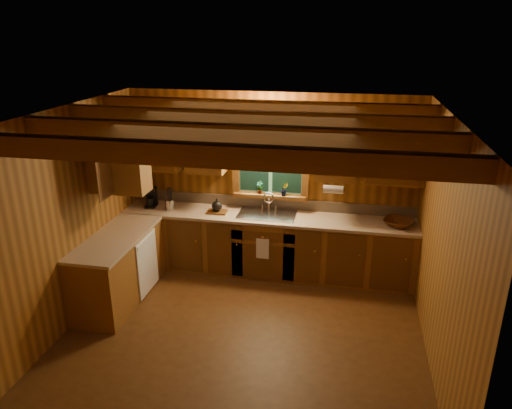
{
  "coord_description": "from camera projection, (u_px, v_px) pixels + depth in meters",
  "views": [
    {
      "loc": [
        1.09,
        -4.68,
        3.42
      ],
      "look_at": [
        0.0,
        0.8,
        1.35
      ],
      "focal_mm": 33.55,
      "sensor_mm": 36.0,
      "label": 1
    }
  ],
  "objects": [
    {
      "name": "wicker_basket",
      "position": [
        398.0,
        223.0,
        6.46
      ],
      "size": [
        0.5,
        0.5,
        0.09
      ],
      "primitive_type": "imported",
      "rotation": [
        0.0,
        0.0,
        -0.38
      ],
      "color": "#48230C",
      "rests_on": "countertop"
    },
    {
      "name": "paper_towel_roll",
      "position": [
        333.0,
        189.0,
        6.46
      ],
      "size": [
        0.27,
        0.11,
        0.11
      ],
      "primitive_type": "cylinder",
      "rotation": [
        0.0,
        1.57,
        0.0
      ],
      "color": "white",
      "rests_on": "upper_cabinets"
    },
    {
      "name": "sink",
      "position": [
        267.0,
        218.0,
        6.87
      ],
      "size": [
        0.82,
        0.48,
        0.43
      ],
      "color": "silver",
      "rests_on": "countertop"
    },
    {
      "name": "window",
      "position": [
        270.0,
        168.0,
        6.88
      ],
      "size": [
        1.12,
        0.08,
        1.0
      ],
      "color": "brown",
      "rests_on": "room"
    },
    {
      "name": "dishwasher_panel",
      "position": [
        147.0,
        264.0,
        6.44
      ],
      "size": [
        0.02,
        0.6,
        0.8
      ],
      "primitive_type": "cube",
      "color": "white",
      "rests_on": "base_cabinets"
    },
    {
      "name": "utensil_crock",
      "position": [
        170.0,
        204.0,
        7.03
      ],
      "size": [
        0.12,
        0.12,
        0.35
      ],
      "rotation": [
        0.0,
        0.0,
        -0.13
      ],
      "color": "silver",
      "rests_on": "countertop"
    },
    {
      "name": "backsplash",
      "position": [
        270.0,
        203.0,
        7.09
      ],
      "size": [
        4.2,
        0.02,
        0.16
      ],
      "primitive_type": "cube",
      "color": "tan",
      "rests_on": "room"
    },
    {
      "name": "wall_sconce",
      "position": [
        270.0,
        125.0,
        6.55
      ],
      "size": [
        0.45,
        0.21,
        0.17
      ],
      "color": "black",
      "rests_on": "room"
    },
    {
      "name": "dish_towel",
      "position": [
        263.0,
        249.0,
        6.68
      ],
      "size": [
        0.18,
        0.01,
        0.3
      ],
      "primitive_type": "cube",
      "color": "white",
      "rests_on": "base_cabinets"
    },
    {
      "name": "countertop",
      "position": [
        229.0,
        222.0,
        6.66
      ],
      "size": [
        4.2,
        2.24,
        0.04
      ],
      "color": "tan",
      "rests_on": "base_cabinets"
    },
    {
      "name": "potted_plant_left",
      "position": [
        260.0,
        187.0,
        6.96
      ],
      "size": [
        0.11,
        0.09,
        0.19
      ],
      "primitive_type": "imported",
      "rotation": [
        0.0,
        0.0,
        -0.24
      ],
      "color": "#563212",
      "rests_on": "window_sill"
    },
    {
      "name": "upper_cabinets",
      "position": [
        224.0,
        152.0,
        6.47
      ],
      "size": [
        4.19,
        1.77,
        0.78
      ],
      "color": "brown",
      "rests_on": "room"
    },
    {
      "name": "window_sill",
      "position": [
        270.0,
        195.0,
        6.98
      ],
      "size": [
        1.06,
        0.14,
        0.04
      ],
      "primitive_type": "cube",
      "color": "brown",
      "rests_on": "room"
    },
    {
      "name": "ceiling_beams",
      "position": [
        241.0,
        126.0,
        4.83
      ],
      "size": [
        4.2,
        2.54,
        0.18
      ],
      "color": "brown",
      "rests_on": "room"
    },
    {
      "name": "base_cabinets",
      "position": [
        229.0,
        251.0,
        6.82
      ],
      "size": [
        4.2,
        2.22,
        0.86
      ],
      "color": "brown",
      "rests_on": "ground"
    },
    {
      "name": "cutting_board",
      "position": [
        217.0,
        212.0,
        6.93
      ],
      "size": [
        0.29,
        0.21,
        0.03
      ],
      "primitive_type": "cube",
      "rotation": [
        0.0,
        0.0,
        0.02
      ],
      "color": "#563212",
      "rests_on": "countertop"
    },
    {
      "name": "coffee_maker",
      "position": [
        151.0,
        197.0,
        7.13
      ],
      "size": [
        0.16,
        0.21,
        0.29
      ],
      "rotation": [
        0.0,
        0.0,
        0.21
      ],
      "color": "black",
      "rests_on": "countertop"
    },
    {
      "name": "room",
      "position": [
        242.0,
        234.0,
        5.24
      ],
      "size": [
        4.2,
        4.2,
        4.2
      ],
      "color": "#513013",
      "rests_on": "ground"
    },
    {
      "name": "teakettle",
      "position": [
        217.0,
        206.0,
        6.9
      ],
      "size": [
        0.15,
        0.15,
        0.19
      ],
      "rotation": [
        0.0,
        0.0,
        -0.26
      ],
      "color": "black",
      "rests_on": "cutting_board"
    },
    {
      "name": "potted_plant_right",
      "position": [
        284.0,
        189.0,
        6.88
      ],
      "size": [
        0.13,
        0.11,
        0.19
      ],
      "primitive_type": "imported",
      "rotation": [
        0.0,
        0.0,
        0.27
      ],
      "color": "#563212",
      "rests_on": "window_sill"
    }
  ]
}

